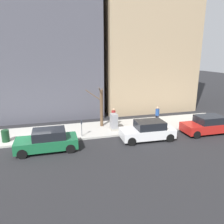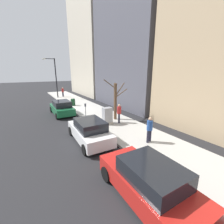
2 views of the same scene
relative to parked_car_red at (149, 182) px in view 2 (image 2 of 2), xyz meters
name	(u,v)px [view 2 (image 2 of 2)]	position (x,y,z in m)	size (l,w,h in m)	color
ground_plane	(71,111)	(1.24, 14.11, -0.74)	(120.00, 120.00, 0.00)	#232326
sidewalk	(87,108)	(3.24, 14.11, -0.66)	(4.00, 36.00, 0.15)	#B2AFA8
parked_car_red	(149,182)	(0.00, 0.00, 0.00)	(1.97, 4.22, 1.52)	red
parked_car_white	(90,131)	(0.03, 5.50, 0.00)	(2.05, 4.26, 1.52)	white
parked_car_green	(62,108)	(0.00, 13.12, 0.00)	(1.93, 4.21, 1.52)	#196038
parking_meter	(85,109)	(1.69, 10.49, 0.24)	(0.14, 0.10, 1.35)	slate
utility_box	(107,116)	(2.54, 7.57, 0.11)	(0.83, 0.61, 1.43)	#A8A399
streetlamp	(54,75)	(1.52, 24.01, 3.28)	(1.97, 0.32, 6.50)	black
bare_tree	(115,100)	(3.87, 8.38, 1.24)	(2.10, 1.68, 3.74)	brown
trash_bin	(73,102)	(2.14, 16.20, -0.14)	(0.56, 0.56, 0.90)	#14381E
pedestrian_near_meter	(150,128)	(3.11, 3.15, 0.35)	(0.40, 0.36, 1.66)	#1E1E2D
pedestrian_midblock	(119,112)	(3.58, 7.31, 0.35)	(0.36, 0.36, 1.66)	#1E1E2D
pedestrian_far_corner	(63,91)	(2.81, 24.52, 0.35)	(0.36, 0.40, 1.66)	#1E1E2D
office_block_center	(152,12)	(12.55, 13.24, 11.33)	(11.62, 11.62, 24.13)	#4C4C56
office_tower_right	(108,32)	(13.06, 26.04, 11.55)	(12.63, 12.63, 24.58)	#BCB29E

